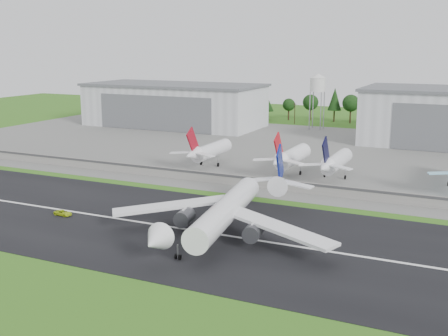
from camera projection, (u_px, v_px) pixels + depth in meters
The scene contains 14 objects.
ground at pixel (118, 235), 132.49m from camera, with size 600.00×600.00×0.00m, color #296217.
runway at pixel (142, 223), 141.32m from camera, with size 320.00×60.00×0.10m, color black.
runway_centerline at pixel (142, 222), 141.31m from camera, with size 220.00×1.00×0.02m, color white.
apron at pixel (285, 150), 238.58m from camera, with size 320.00×150.00×0.10m, color slate.
blast_fence at pixel (219, 178), 180.72m from camera, with size 240.00×0.61×3.50m.
hangar_west at pixel (174, 105), 309.02m from camera, with size 97.00×44.00×23.20m.
water_tower at pixel (318, 83), 292.87m from camera, with size 8.40×8.40×29.40m.
utility_poles at pixel (333, 126), 309.33m from camera, with size 230.00×3.00×12.00m, color black, non-canonical shape.
treeline at pixel (339, 123), 322.59m from camera, with size 320.00×16.00×22.00m, color black, non-canonical shape.
main_airliner at pixel (225, 216), 130.19m from camera, with size 56.60×59.16×18.17m.
ground_vehicle at pixel (63, 213), 146.91m from camera, with size 2.31×5.02×1.39m, color #B0CB17.
parked_jet_red_a at pixel (208, 151), 205.04m from camera, with size 7.36×31.29×16.43m.
parked_jet_red_b at pixel (290, 157), 191.97m from camera, with size 7.36×31.29×16.66m.
parked_jet_navy at pixel (334, 162), 185.54m from camera, with size 7.36×31.29×16.37m.
Camera 1 is at (76.23, -103.45, 43.78)m, focal length 45.00 mm.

